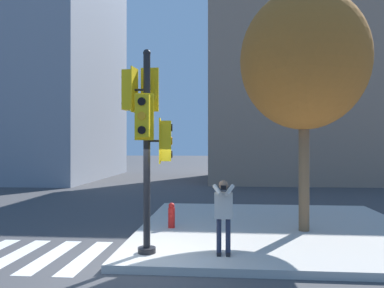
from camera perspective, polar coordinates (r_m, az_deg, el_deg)
The scene contains 8 objects.
ground_plane at distance 8.49m, azimuth -9.17°, elevation -17.94°, with size 160.00×160.00×0.00m, color #424244.
sidewalk_corner at distance 11.72m, azimuth 12.61°, elevation -12.49°, with size 8.00×8.00×0.17m.
traffic_signal_pole at distance 8.48m, azimuth -6.86°, elevation 2.95°, with size 1.16×1.15×4.57m.
person_photographer at distance 8.40m, azimuth 4.82°, elevation -9.97°, with size 0.50×0.53×1.64m.
street_tree at distance 11.27m, azimuth 16.68°, elevation 12.07°, with size 3.58×3.58×6.79m.
fire_hydrant at distance 11.15m, azimuth -3.14°, elevation -10.80°, with size 0.20×0.26×0.73m.
building_left at distance 32.67m, azimuth -23.06°, elevation 12.39°, with size 11.76×13.14×19.30m.
building_right at distance 29.21m, azimuth 19.93°, elevation 7.86°, with size 17.22×9.42×13.26m.
Camera 1 is at (1.96, -7.84, 2.60)m, focal length 35.00 mm.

